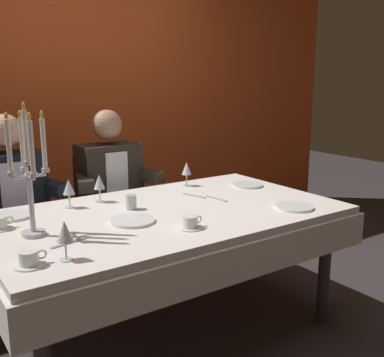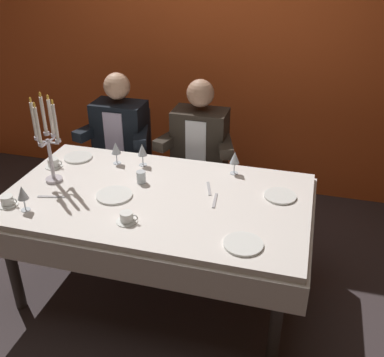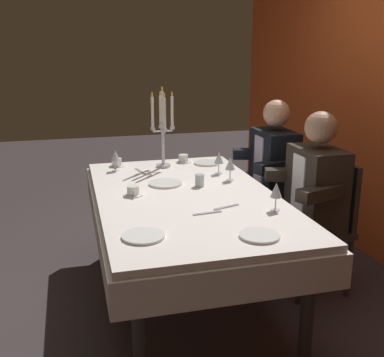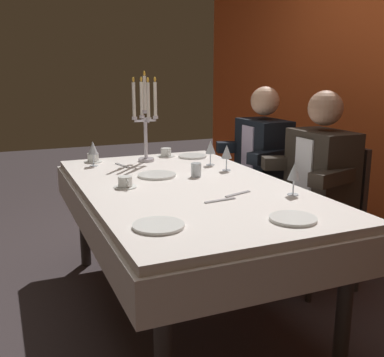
% 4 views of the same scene
% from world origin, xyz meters
% --- Properties ---
extents(ground_plane, '(12.00, 12.00, 0.00)m').
position_xyz_m(ground_plane, '(0.00, 0.00, 0.00)').
color(ground_plane, '#393032').
extents(back_wall, '(6.00, 0.12, 2.70)m').
position_xyz_m(back_wall, '(0.00, 1.66, 1.35)').
color(back_wall, '#DE5623').
rests_on(back_wall, ground_plane).
extents(dining_table, '(1.94, 1.14, 0.74)m').
position_xyz_m(dining_table, '(0.00, 0.00, 0.62)').
color(dining_table, white).
rests_on(dining_table, ground_plane).
extents(candelabra, '(0.19, 0.19, 0.61)m').
position_xyz_m(candelabra, '(-0.72, -0.00, 1.03)').
color(candelabra, silver).
rests_on(candelabra, dining_table).
extents(dinner_plate_0, '(0.20, 0.20, 0.01)m').
position_xyz_m(dinner_plate_0, '(0.75, 0.19, 0.75)').
color(dinner_plate_0, white).
rests_on(dinner_plate_0, dining_table).
extents(dinner_plate_1, '(0.23, 0.23, 0.01)m').
position_xyz_m(dinner_plate_1, '(-0.25, -0.08, 0.75)').
color(dinner_plate_1, white).
rests_on(dinner_plate_1, dining_table).
extents(dinner_plate_2, '(0.21, 0.21, 0.01)m').
position_xyz_m(dinner_plate_2, '(0.61, -0.37, 0.75)').
color(dinner_plate_2, white).
rests_on(dinner_plate_2, dining_table).
extents(dinner_plate_3, '(0.20, 0.20, 0.01)m').
position_xyz_m(dinner_plate_3, '(-0.73, 0.35, 0.75)').
color(dinner_plate_3, white).
rests_on(dinner_plate_3, dining_table).
extents(wine_glass_0, '(0.07, 0.07, 0.16)m').
position_xyz_m(wine_glass_0, '(0.41, 0.42, 0.86)').
color(wine_glass_0, silver).
rests_on(wine_glass_0, dining_table).
extents(wine_glass_1, '(0.07, 0.07, 0.16)m').
position_xyz_m(wine_glass_1, '(-0.42, 0.35, 0.86)').
color(wine_glass_1, silver).
rests_on(wine_glass_1, dining_table).
extents(wine_glass_2, '(0.07, 0.07, 0.16)m').
position_xyz_m(wine_glass_2, '(-0.23, 0.37, 0.85)').
color(wine_glass_2, silver).
rests_on(wine_glass_2, dining_table).
extents(wine_glass_3, '(0.07, 0.07, 0.16)m').
position_xyz_m(wine_glass_3, '(-0.69, -0.37, 0.85)').
color(wine_glass_3, silver).
rests_on(wine_glass_3, dining_table).
extents(water_tumbler_0, '(0.06, 0.06, 0.08)m').
position_xyz_m(water_tumbler_0, '(-0.15, 0.13, 0.78)').
color(water_tumbler_0, silver).
rests_on(water_tumbler_0, dining_table).
extents(coffee_cup_0, '(0.13, 0.12, 0.06)m').
position_xyz_m(coffee_cup_0, '(-0.06, -0.32, 0.77)').
color(coffee_cup_0, white).
rests_on(coffee_cup_0, dining_table).
extents(coffee_cup_2, '(0.13, 0.12, 0.06)m').
position_xyz_m(coffee_cup_2, '(-0.83, -0.34, 0.77)').
color(coffee_cup_2, white).
rests_on(coffee_cup_2, dining_table).
extents(fork_0, '(0.04, 0.17, 0.01)m').
position_xyz_m(fork_0, '(0.37, 0.03, 0.74)').
color(fork_0, '#B7B7BC').
rests_on(fork_0, dining_table).
extents(fork_1, '(0.17, 0.06, 0.01)m').
position_xyz_m(fork_1, '(-0.63, -0.19, 0.74)').
color(fork_1, '#B7B7BC').
rests_on(fork_1, dining_table).
extents(spoon_2, '(0.07, 0.17, 0.01)m').
position_xyz_m(spoon_2, '(0.30, 0.17, 0.74)').
color(spoon_2, '#B7B7BC').
rests_on(spoon_2, dining_table).
extents(seated_diner_0, '(0.63, 0.48, 1.24)m').
position_xyz_m(seated_diner_0, '(-0.62, 0.89, 0.74)').
color(seated_diner_0, '#332D2A').
rests_on(seated_diner_0, ground_plane).
extents(seated_diner_1, '(0.63, 0.48, 1.24)m').
position_xyz_m(seated_diner_1, '(0.06, 0.89, 0.74)').
color(seated_diner_1, '#332D2A').
rests_on(seated_diner_1, ground_plane).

